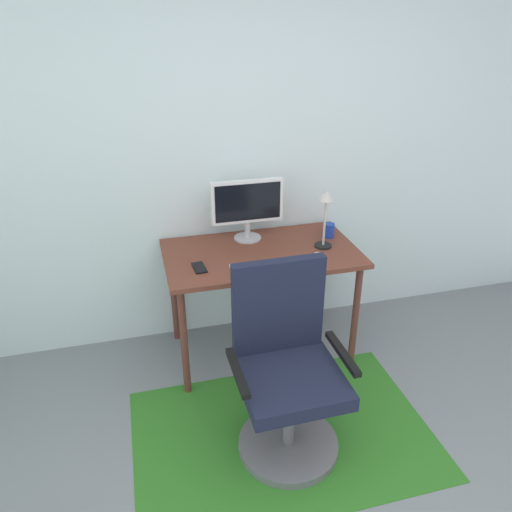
% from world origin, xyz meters
% --- Properties ---
extents(wall_back, '(6.00, 0.10, 2.60)m').
position_xyz_m(wall_back, '(0.00, 2.20, 1.30)').
color(wall_back, silver).
rests_on(wall_back, ground).
extents(area_rug, '(1.64, 1.09, 0.01)m').
position_xyz_m(area_rug, '(-0.21, 1.00, 0.00)').
color(area_rug, '#2E7423').
rests_on(area_rug, ground).
extents(desk, '(1.22, 0.70, 0.77)m').
position_xyz_m(desk, '(-0.13, 1.78, 0.68)').
color(desk, brown).
rests_on(desk, ground).
extents(monitor, '(0.47, 0.18, 0.41)m').
position_xyz_m(monitor, '(-0.17, 1.99, 1.01)').
color(monitor, '#B2B2B7').
rests_on(monitor, desk).
extents(keyboard, '(0.43, 0.13, 0.02)m').
position_xyz_m(keyboard, '(-0.15, 1.56, 0.78)').
color(keyboard, white).
rests_on(keyboard, desk).
extents(computer_mouse, '(0.06, 0.10, 0.03)m').
position_xyz_m(computer_mouse, '(0.19, 1.59, 0.79)').
color(computer_mouse, white).
rests_on(computer_mouse, desk).
extents(coffee_cup, '(0.07, 0.07, 0.09)m').
position_xyz_m(coffee_cup, '(0.37, 1.88, 0.82)').
color(coffee_cup, '#1D3AA0').
rests_on(coffee_cup, desk).
extents(cell_phone, '(0.08, 0.15, 0.01)m').
position_xyz_m(cell_phone, '(-0.55, 1.65, 0.77)').
color(cell_phone, black).
rests_on(cell_phone, desk).
extents(desk_lamp, '(0.11, 0.11, 0.38)m').
position_xyz_m(desk_lamp, '(0.28, 1.74, 1.02)').
color(desk_lamp, black).
rests_on(desk_lamp, desk).
extents(office_chair, '(0.59, 0.54, 1.04)m').
position_xyz_m(office_chair, '(-0.21, 0.97, 0.43)').
color(office_chair, slate).
rests_on(office_chair, ground).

